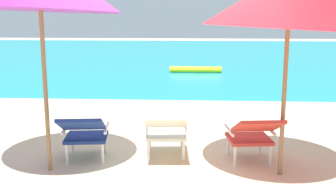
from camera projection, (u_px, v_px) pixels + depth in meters
The scene contains 6 objects.
ground_plane at pixel (177, 98), 9.04m from camera, with size 40.00×40.00×0.00m, color beige.
ocean_band at pixel (185, 56), 17.64m from camera, with size 40.00×18.00×0.01m, color teal.
swim_buoy at pixel (196, 69), 12.79m from camera, with size 0.18×0.18×1.60m, color yellow.
lounge_chair_left at pixel (84, 132), 5.12m from camera, with size 0.63×0.93×0.68m.
lounge_chair_center at pixel (166, 129), 5.23m from camera, with size 0.60×0.91×0.68m.
lounge_chair_right at pixel (253, 133), 5.05m from camera, with size 0.64×0.93×0.68m.
Camera 1 is at (0.32, -4.84, 1.87)m, focal length 44.38 mm.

